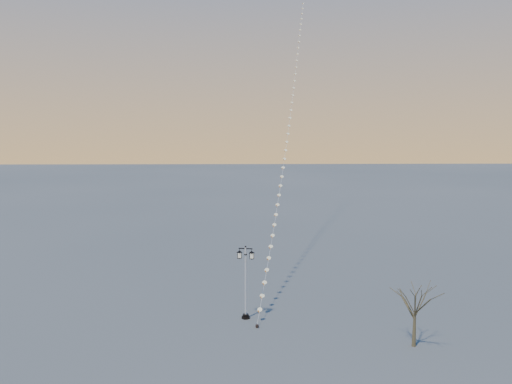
{
  "coord_description": "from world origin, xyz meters",
  "views": [
    {
      "loc": [
        -1.85,
        -27.69,
        11.45
      ],
      "look_at": [
        -0.88,
        8.57,
        7.17
      ],
      "focal_mm": 37.09,
      "sensor_mm": 36.0,
      "label": 1
    }
  ],
  "objects": [
    {
      "name": "street_lamp",
      "position": [
        -1.64,
        3.45,
        2.5
      ],
      "size": [
        1.13,
        0.56,
        4.52
      ],
      "rotation": [
        0.0,
        0.0,
        -0.22
      ],
      "color": "black",
      "rests_on": "ground"
    },
    {
      "name": "kite_train",
      "position": [
        2.66,
        23.08,
        14.11
      ],
      "size": [
        7.9,
        42.94,
        28.43
      ],
      "rotation": [
        0.0,
        0.0,
        0.17
      ],
      "color": "black",
      "rests_on": "ground"
    },
    {
      "name": "ground",
      "position": [
        0.0,
        0.0,
        0.0
      ],
      "size": [
        300.0,
        300.0,
        0.0
      ],
      "primitive_type": "plane",
      "color": "#515353",
      "rests_on": "ground"
    },
    {
      "name": "bare_tree",
      "position": [
        7.27,
        -0.97,
        2.4
      ],
      "size": [
        2.09,
        2.09,
        3.46
      ],
      "rotation": [
        0.0,
        0.0,
        0.16
      ],
      "color": "brown",
      "rests_on": "ground"
    }
  ]
}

